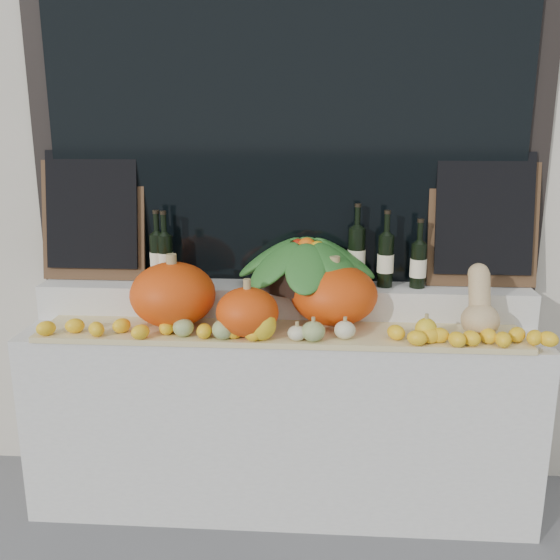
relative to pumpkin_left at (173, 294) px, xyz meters
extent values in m
cube|color=beige|center=(0.47, 0.81, 1.20)|extent=(7.00, 0.90, 4.50)
cube|color=black|center=(0.47, 0.36, 0.85)|extent=(2.40, 0.04, 2.10)
cube|color=black|center=(0.47, 0.33, 0.85)|extent=(2.20, 0.02, 2.00)
cube|color=silver|center=(0.47, 0.08, -0.61)|extent=(2.30, 0.55, 0.88)
cube|color=silver|center=(0.47, 0.23, -0.09)|extent=(2.30, 0.25, 0.16)
cube|color=tan|center=(0.47, -0.04, -0.15)|extent=(2.10, 0.32, 0.02)
ellipsoid|color=#E3480B|center=(0.00, 0.00, 0.00)|extent=(0.45, 0.45, 0.28)
ellipsoid|color=#E3480B|center=(0.71, 0.08, -0.01)|extent=(0.45, 0.45, 0.27)
ellipsoid|color=#E3480B|center=(0.34, -0.11, -0.04)|extent=(0.33, 0.33, 0.21)
ellipsoid|color=tan|center=(1.32, -0.06, -0.07)|extent=(0.16, 0.16, 0.14)
cylinder|color=tan|center=(1.32, -0.01, 0.04)|extent=(0.09, 0.14, 0.18)
sphere|color=tan|center=(1.32, 0.03, 0.11)|extent=(0.09, 0.09, 0.09)
ellipsoid|color=#396C20|center=(0.62, -0.16, -0.10)|extent=(0.10, 0.10, 0.09)
cylinder|color=#988653|center=(0.62, -0.16, -0.05)|extent=(0.02, 0.02, 0.02)
ellipsoid|color=#396C20|center=(0.25, -0.16, -0.10)|extent=(0.09, 0.09, 0.08)
cylinder|color=#988653|center=(0.25, -0.16, -0.05)|extent=(0.02, 0.02, 0.02)
ellipsoid|color=beige|center=(0.56, -0.16, -0.11)|extent=(0.08, 0.08, 0.06)
cylinder|color=#988653|center=(0.56, -0.16, -0.07)|extent=(0.02, 0.02, 0.02)
ellipsoid|color=yellow|center=(0.41, -0.16, -0.08)|extent=(0.12, 0.12, 0.13)
cylinder|color=#988653|center=(0.41, -0.16, 0.00)|extent=(0.02, 0.02, 0.02)
ellipsoid|color=beige|center=(0.75, -0.12, -0.10)|extent=(0.09, 0.09, 0.08)
cylinder|color=#988653|center=(0.75, -0.12, -0.05)|extent=(0.02, 0.02, 0.02)
ellipsoid|color=yellow|center=(1.09, -0.12, -0.09)|extent=(0.09, 0.09, 0.10)
cylinder|color=#988653|center=(1.09, -0.12, -0.04)|extent=(0.02, 0.02, 0.02)
ellipsoid|color=#396C20|center=(0.07, -0.14, -0.10)|extent=(0.09, 0.09, 0.08)
cylinder|color=#988653|center=(0.07, -0.14, -0.05)|extent=(0.02, 0.02, 0.02)
cylinder|color=black|center=(0.58, 0.22, 0.05)|extent=(0.45, 0.45, 0.11)
cylinder|color=black|center=(-0.08, 0.22, 0.11)|extent=(0.07, 0.07, 0.23)
cylinder|color=black|center=(-0.08, 0.22, 0.27)|extent=(0.03, 0.03, 0.10)
cylinder|color=#F1E9C8|center=(-0.08, 0.22, 0.10)|extent=(0.08, 0.08, 0.08)
cylinder|color=black|center=(-0.08, 0.22, 0.33)|extent=(0.03, 0.03, 0.02)
cylinder|color=black|center=(-0.12, 0.22, 0.11)|extent=(0.07, 0.07, 0.23)
cylinder|color=black|center=(-0.12, 0.22, 0.28)|extent=(0.03, 0.03, 0.10)
cylinder|color=#F1E9C8|center=(-0.12, 0.22, 0.10)|extent=(0.08, 0.08, 0.08)
cylinder|color=black|center=(-0.12, 0.22, 0.33)|extent=(0.03, 0.03, 0.02)
cylinder|color=black|center=(0.82, 0.26, 0.13)|extent=(0.08, 0.08, 0.27)
cylinder|color=black|center=(0.82, 0.26, 0.31)|extent=(0.03, 0.03, 0.10)
cylinder|color=#F1E9C8|center=(0.82, 0.26, 0.12)|extent=(0.08, 0.08, 0.08)
cylinder|color=black|center=(0.82, 0.26, 0.37)|extent=(0.03, 0.03, 0.02)
cylinder|color=black|center=(0.95, 0.23, 0.11)|extent=(0.07, 0.07, 0.24)
cylinder|color=black|center=(0.95, 0.23, 0.29)|extent=(0.03, 0.03, 0.10)
cylinder|color=#F1E9C8|center=(0.95, 0.23, 0.10)|extent=(0.08, 0.08, 0.08)
cylinder|color=black|center=(0.95, 0.23, 0.34)|extent=(0.03, 0.03, 0.02)
cylinder|color=black|center=(1.10, 0.22, 0.10)|extent=(0.07, 0.07, 0.21)
cylinder|color=black|center=(1.10, 0.22, 0.25)|extent=(0.03, 0.03, 0.10)
cylinder|color=#F1E9C8|center=(1.10, 0.22, 0.09)|extent=(0.08, 0.08, 0.08)
cylinder|color=black|center=(1.10, 0.22, 0.30)|extent=(0.03, 0.03, 0.02)
cube|color=#4C331E|center=(-0.45, 0.30, 0.30)|extent=(0.50, 0.12, 0.61)
cube|color=black|center=(-0.45, 0.29, 0.33)|extent=(0.44, 0.11, 0.56)
cube|color=#4C331E|center=(1.39, 0.30, 0.30)|extent=(0.50, 0.12, 0.61)
cube|color=black|center=(1.39, 0.29, 0.33)|extent=(0.44, 0.11, 0.56)
camera|label=1|loc=(0.65, -2.60, 0.76)|focal=40.00mm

